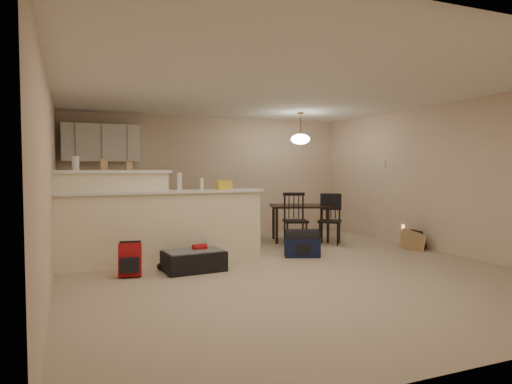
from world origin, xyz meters
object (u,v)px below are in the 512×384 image
dining_chair_near (295,220)px  red_backpack (130,260)px  dining_chair_far (330,220)px  suitcase (194,261)px  black_daypack (414,240)px  navy_duffel (302,247)px  dining_table (300,209)px  pendant_lamp (300,139)px

dining_chair_near → red_backpack: dining_chair_near is taller
dining_chair_far → suitcase: size_ratio=1.14×
dining_chair_far → black_daypack: (1.16, -0.93, -0.32)m
suitcase → navy_duffel: 1.90m
dining_table → dining_chair_far: dining_chair_far is taller
pendant_lamp → navy_duffel: (-0.72, -1.42, -1.84)m
pendant_lamp → dining_chair_near: bearing=-126.2°
dining_table → suitcase: 3.15m
suitcase → navy_duffel: size_ratio=1.45×
pendant_lamp → navy_duffel: size_ratio=1.11×
suitcase → black_daypack: size_ratio=2.45×
dining_table → dining_chair_far: (0.32, -0.58, -0.16)m
dining_chair_far → red_backpack: 3.94m
dining_table → pendant_lamp: (-0.00, -0.00, 1.37)m
dining_table → dining_chair_far: size_ratio=1.42×
dining_chair_near → dining_chair_far: dining_chair_near is taller
dining_chair_far → navy_duffel: (-1.03, -0.84, -0.31)m
dining_chair_far → black_daypack: 1.52m
dining_table → suitcase: size_ratio=1.62×
red_backpack → navy_duffel: size_ratio=0.78×
dining_chair_far → suitcase: dining_chair_far is taller
dining_table → pendant_lamp: pendant_lamp is taller
black_daypack → suitcase: bearing=101.6°
pendant_lamp → dining_chair_far: (0.32, -0.58, -1.53)m
black_daypack → pendant_lamp: bearing=52.8°
black_daypack → dining_chair_far: bearing=59.7°
dining_table → suitcase: dining_table is taller
pendant_lamp → suitcase: (-2.59, -1.74, -1.85)m
navy_duffel → black_daypack: 2.19m
dining_chair_near → red_backpack: 3.35m
navy_duffel → red_backpack: bearing=-151.8°
suitcase → red_backpack: (-0.85, 0.01, 0.08)m
suitcase → navy_duffel: bearing=4.7°
dining_table → pendant_lamp: size_ratio=2.11×
pendant_lamp → dining_chair_far: pendant_lamp is taller
pendant_lamp → red_backpack: pendant_lamp is taller
dining_table → black_daypack: (1.48, -1.50, -0.47)m
dining_table → black_daypack: bearing=-26.5°
dining_table → dining_chair_near: dining_chair_near is taller
red_backpack → navy_duffel: (2.72, 0.32, -0.07)m
dining_chair_near → black_daypack: size_ratio=2.94×
dining_chair_near → black_daypack: 2.12m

